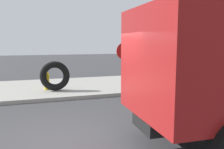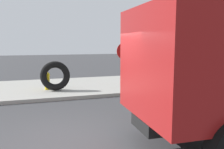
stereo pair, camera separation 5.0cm
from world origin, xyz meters
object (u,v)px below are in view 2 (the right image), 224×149
(loose_tire, at_px, (55,76))
(stop_sign, at_px, (125,57))
(street_light_pole, at_px, (223,18))
(fire_hydrant, at_px, (47,80))

(loose_tire, height_order, stop_sign, stop_sign)
(loose_tire, distance_m, street_light_pole, 9.26)
(fire_hydrant, xyz_separation_m, loose_tire, (0.33, -0.35, 0.24))
(loose_tire, bearing_deg, fire_hydrant, 133.54)
(stop_sign, distance_m, street_light_pole, 6.18)
(stop_sign, bearing_deg, fire_hydrant, 161.01)
(stop_sign, height_order, street_light_pole, street_light_pole)
(fire_hydrant, distance_m, loose_tire, 0.54)
(street_light_pole, bearing_deg, loose_tire, 178.55)
(loose_tire, bearing_deg, street_light_pole, -1.45)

